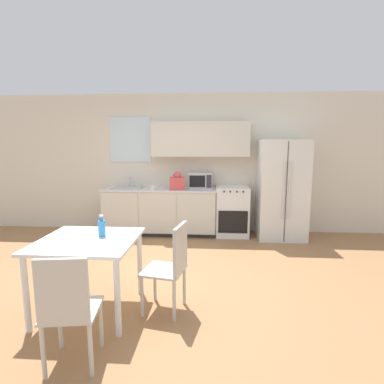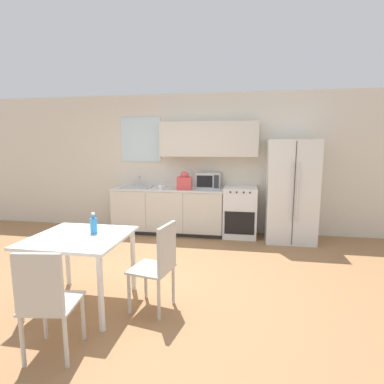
{
  "view_description": "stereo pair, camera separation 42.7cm",
  "coord_description": "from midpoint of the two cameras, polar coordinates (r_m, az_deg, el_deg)",
  "views": [
    {
      "loc": [
        0.72,
        -3.64,
        1.71
      ],
      "look_at": [
        0.42,
        0.57,
        1.05
      ],
      "focal_mm": 28.0,
      "sensor_mm": 36.0,
      "label": 1
    },
    {
      "loc": [
        1.14,
        -3.59,
        1.71
      ],
      "look_at": [
        0.42,
        0.57,
        1.05
      ],
      "focal_mm": 28.0,
      "sensor_mm": 36.0,
      "label": 2
    }
  ],
  "objects": [
    {
      "name": "ground_plane",
      "position": [
        4.1,
        -9.83,
        -15.88
      ],
      "size": [
        12.0,
        12.0,
        0.0
      ],
      "primitive_type": "plane",
      "color": "#9E7047"
    },
    {
      "name": "wall_back",
      "position": [
        5.97,
        -4.33,
        6.19
      ],
      "size": [
        12.0,
        0.38,
        2.7
      ],
      "color": "beige",
      "rests_on": "ground_plane"
    },
    {
      "name": "kitchen_counter",
      "position": [
        5.87,
        -8.13,
        -3.62
      ],
      "size": [
        2.16,
        0.63,
        0.89
      ],
      "color": "#333333",
      "rests_on": "ground_plane"
    },
    {
      "name": "oven_range",
      "position": [
        5.75,
        5.54,
        -3.65
      ],
      "size": [
        0.61,
        0.6,
        0.94
      ],
      "color": "white",
      "rests_on": "ground_plane"
    },
    {
      "name": "refrigerator",
      "position": [
        5.69,
        14.63,
        0.44
      ],
      "size": [
        0.85,
        0.78,
        1.81
      ],
      "color": "silver",
      "rests_on": "ground_plane"
    },
    {
      "name": "kitchen_sink",
      "position": [
        5.96,
        -14.12,
        0.83
      ],
      "size": [
        0.57,
        0.46,
        0.2
      ],
      "color": "#B7BABC",
      "rests_on": "kitchen_counter"
    },
    {
      "name": "microwave",
      "position": [
        5.77,
        -0.48,
        2.22
      ],
      "size": [
        0.46,
        0.32,
        0.3
      ],
      "color": "#B7BABC",
      "rests_on": "kitchen_counter"
    },
    {
      "name": "coffee_mug",
      "position": [
        5.65,
        -9.54,
        0.84
      ],
      "size": [
        0.13,
        0.09,
        0.08
      ],
      "color": "white",
      "rests_on": "kitchen_counter"
    },
    {
      "name": "grocery_bag_0",
      "position": [
        5.61,
        -5.01,
        1.92
      ],
      "size": [
        0.3,
        0.26,
        0.34
      ],
      "rotation": [
        0.0,
        0.0,
        0.11
      ],
      "color": "#D14C4C",
      "rests_on": "kitchen_counter"
    },
    {
      "name": "dining_table",
      "position": [
        3.34,
        -22.72,
        -10.17
      ],
      "size": [
        0.97,
        0.94,
        0.77
      ],
      "color": "white",
      "rests_on": "ground_plane"
    },
    {
      "name": "dining_chair_near",
      "position": [
        2.62,
        -27.26,
        -18.71
      ],
      "size": [
        0.45,
        0.45,
        0.93
      ],
      "rotation": [
        0.0,
        0.0,
        0.14
      ],
      "color": "beige",
      "rests_on": "ground_plane"
    },
    {
      "name": "dining_chair_side",
      "position": [
        3.13,
        -7.75,
        -13.18
      ],
      "size": [
        0.47,
        0.47,
        0.93
      ],
      "rotation": [
        0.0,
        0.0,
        1.38
      ],
      "color": "beige",
      "rests_on": "ground_plane"
    },
    {
      "name": "drink_bottle",
      "position": [
        3.32,
        -20.41,
        -6.46
      ],
      "size": [
        0.07,
        0.07,
        0.23
      ],
      "color": "#338CD8",
      "rests_on": "dining_table"
    }
  ]
}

